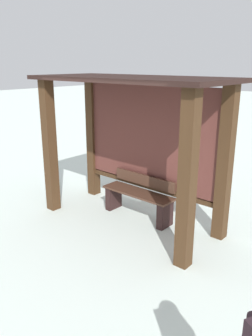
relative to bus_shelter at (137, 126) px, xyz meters
name	(u,v)px	position (x,y,z in m)	size (l,w,h in m)	color
ground_plane	(129,221)	(0.00, -0.20, -1.70)	(60.00, 60.00, 0.00)	silver
bus_shelter	(137,126)	(0.00, 0.00, 0.00)	(3.40, 1.53, 2.53)	#432B18
bench_left_inside	(139,198)	(0.00, 0.08, -1.33)	(1.42, 0.40, 0.77)	#4A2E21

